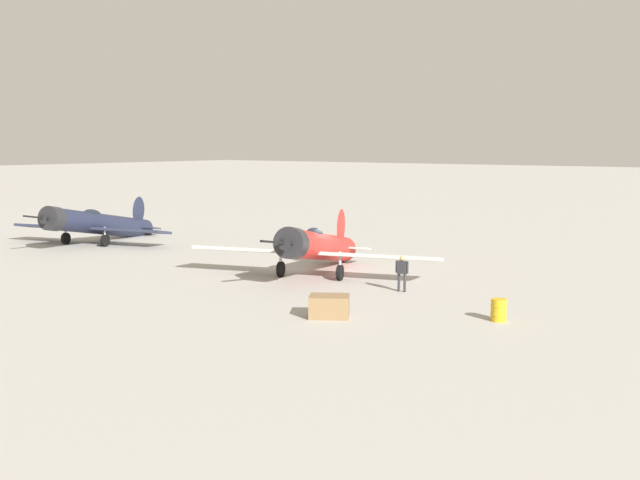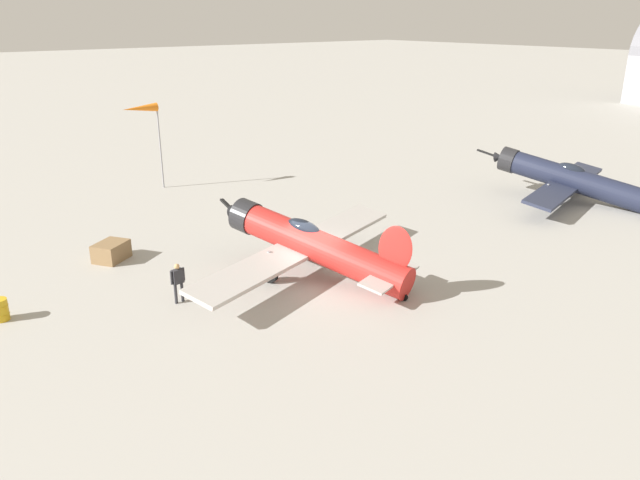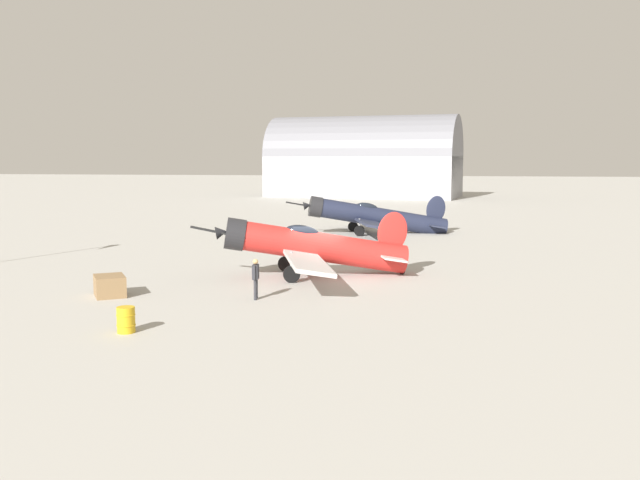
{
  "view_description": "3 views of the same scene",
  "coord_description": "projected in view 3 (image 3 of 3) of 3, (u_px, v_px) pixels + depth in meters",
  "views": [
    {
      "loc": [
        23.88,
        -31.73,
        6.85
      ],
      "look_at": [
        -0.0,
        0.0,
        1.8
      ],
      "focal_mm": 42.69,
      "sensor_mm": 36.0,
      "label": 1
    },
    {
      "loc": [
        15.79,
        19.76,
        11.01
      ],
      "look_at": [
        -0.0,
        0.0,
        1.8
      ],
      "focal_mm": 34.8,
      "sensor_mm": 36.0,
      "label": 2
    },
    {
      "loc": [
        33.12,
        5.77,
        5.78
      ],
      "look_at": [
        -0.0,
        0.0,
        1.8
      ],
      "focal_mm": 38.77,
      "sensor_mm": 36.0,
      "label": 3
    }
  ],
  "objects": [
    {
      "name": "fuel_drum",
      "position": [
        126.0,
        320.0,
        22.99
      ],
      "size": [
        0.64,
        0.64,
        0.87
      ],
      "color": "gold",
      "rests_on": "ground_plane"
    },
    {
      "name": "ground_plane",
      "position": [
        320.0,
        276.0,
        34.07
      ],
      "size": [
        400.0,
        400.0,
        0.0
      ],
      "primitive_type": "plane",
      "color": "#A8A59E"
    },
    {
      "name": "equipment_crate",
      "position": [
        110.0,
        286.0,
        29.1
      ],
      "size": [
        1.97,
        1.86,
        0.87
      ],
      "rotation": [
        0.0,
        0.0,
        0.57
      ],
      "color": "olive",
      "rests_on": "ground_plane"
    },
    {
      "name": "distant_hangar",
      "position": [
        364.0,
        163.0,
        104.19
      ],
      "size": [
        16.42,
        29.67,
        12.17
      ],
      "rotation": [
        0.0,
        0.0,
        4.56
      ],
      "color": "#939399",
      "rests_on": "ground_plane"
    },
    {
      "name": "ground_crew_mechanic",
      "position": [
        256.0,
        275.0,
        28.36
      ],
      "size": [
        0.65,
        0.28,
        1.68
      ],
      "rotation": [
        0.0,
        0.0,
        1.67
      ],
      "color": "#2D2D33",
      "rests_on": "ground_plane"
    },
    {
      "name": "airplane_mid_apron",
      "position": [
        374.0,
        217.0,
        53.2
      ],
      "size": [
        11.84,
        12.33,
        3.35
      ],
      "rotation": [
        0.0,
        0.0,
        4.99
      ],
      "color": "#1E2338",
      "rests_on": "ground_plane"
    },
    {
      "name": "airplane_foreground",
      "position": [
        310.0,
        246.0,
        33.83
      ],
      "size": [
        13.08,
        10.56,
        3.26
      ],
      "rotation": [
        0.0,
        0.0,
        5.02
      ],
      "color": "red",
      "rests_on": "ground_plane"
    }
  ]
}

